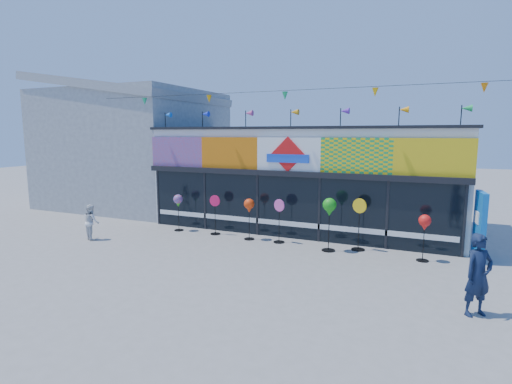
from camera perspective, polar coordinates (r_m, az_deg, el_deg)
The scene contains 13 objects.
ground at distance 11.93m, azimuth -1.03°, elevation -10.42°, with size 80.00×80.00×0.00m, color gray.
kite_shop at distance 16.97m, azimuth 7.37°, elevation 2.22°, with size 16.00×5.70×5.31m.
neighbour_building at distance 22.70m, azimuth -16.90°, elevation 6.39°, with size 8.18×7.20×6.87m.
blue_sign at distance 13.90m, azimuth 29.30°, elevation -4.26°, with size 0.27×1.07×2.11m.
spinner_0 at distance 16.07m, azimuth -11.06°, elevation -1.38°, with size 0.37×0.37×1.46m.
spinner_1 at distance 15.33m, azimuth -5.87°, elevation -3.10°, with size 0.43×0.39×1.52m.
spinner_2 at distance 14.45m, azimuth -0.99°, elevation -2.14°, with size 0.38×0.38×1.51m.
spinner_3 at distance 14.13m, azimuth 3.33°, elevation -3.98°, with size 0.43×0.40×1.56m.
spinner_4 at distance 13.21m, azimuth 10.45°, elevation -2.36°, with size 0.45×0.45×1.77m.
spinner_5 at distance 13.62m, azimuth 14.50°, elevation -4.30°, with size 0.47×0.44×1.74m.
spinner_6 at distance 13.03m, azimuth 22.95°, elevation -4.23°, with size 0.36×0.36×1.44m.
adult_man at distance 9.77m, azimuth 29.17°, elevation -10.32°, with size 0.65×0.42×1.78m, color #111C37.
child at distance 15.78m, azimuth -22.48°, elevation -3.97°, with size 0.63×0.36×1.29m, color silver.
Camera 1 is at (4.73, -10.26, 3.84)m, focal length 28.00 mm.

